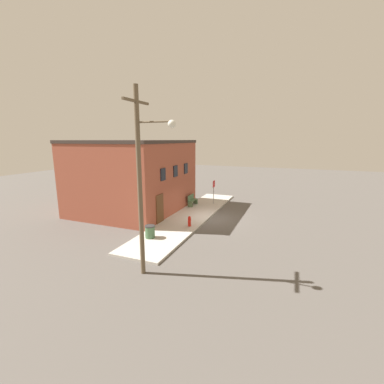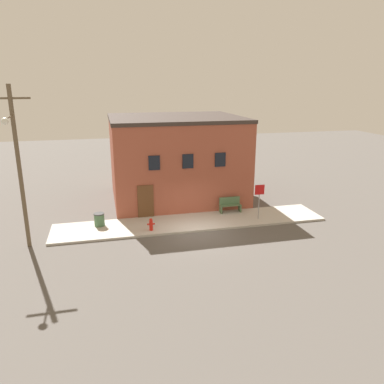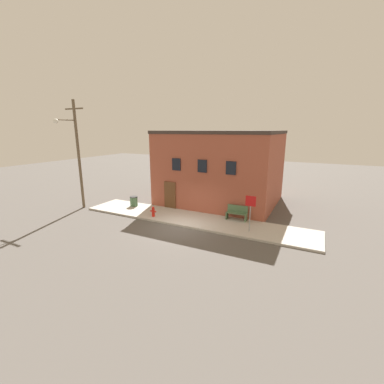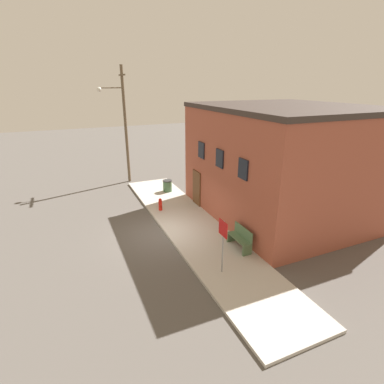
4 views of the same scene
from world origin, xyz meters
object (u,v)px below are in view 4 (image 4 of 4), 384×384
object	(u,v)px
stop_sign	(223,237)
trash_bin	(167,186)
bench	(240,238)
utility_pole	(123,121)
fire_hydrant	(160,204)

from	to	relation	value
stop_sign	trash_bin	world-z (taller)	stop_sign
bench	utility_pole	xyz separation A→B (m)	(-11.96, -2.47, 3.93)
bench	trash_bin	size ratio (longest dim) A/B	1.80
stop_sign	bench	xyz separation A→B (m)	(-1.29, 1.65, -1.05)
utility_pole	stop_sign	bearing A→B (deg)	3.53
fire_hydrant	trash_bin	bearing A→B (deg)	153.47
utility_pole	bench	bearing A→B (deg)	11.65
bench	utility_pole	world-z (taller)	utility_pole
stop_sign	trash_bin	size ratio (longest dim) A/B	2.82
fire_hydrant	stop_sign	distance (m)	6.85
fire_hydrant	bench	world-z (taller)	bench
stop_sign	utility_pole	world-z (taller)	utility_pole
stop_sign	utility_pole	xyz separation A→B (m)	(-13.25, -0.82, 2.88)
stop_sign	bench	distance (m)	2.34
fire_hydrant	stop_sign	xyz separation A→B (m)	(6.74, 0.32, 1.16)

